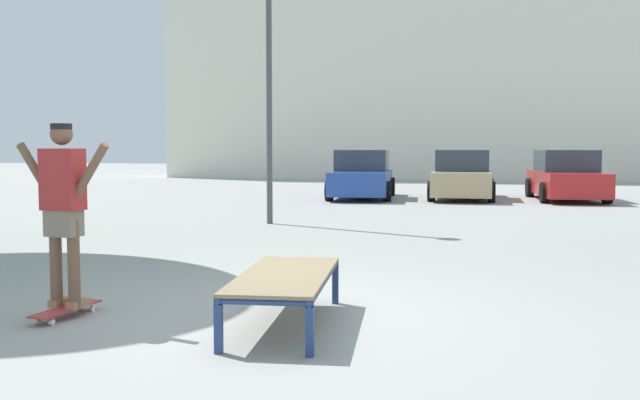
# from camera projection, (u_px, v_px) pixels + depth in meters

# --- Properties ---
(ground_plane) EXTENTS (120.00, 120.00, 0.00)m
(ground_plane) POSITION_uv_depth(u_px,v_px,m) (278.00, 313.00, 6.71)
(ground_plane) COLOR #999993
(building_facade) EXTENTS (28.13, 4.00, 11.42)m
(building_facade) POSITION_uv_depth(u_px,v_px,m) (439.00, 66.00, 36.09)
(building_facade) COLOR silver
(building_facade) RESTS_ON ground
(skate_box) EXTENTS (0.91, 1.96, 0.46)m
(skate_box) POSITION_uv_depth(u_px,v_px,m) (285.00, 279.00, 6.23)
(skate_box) COLOR navy
(skate_box) RESTS_ON ground
(skateboard) EXTENTS (0.31, 0.82, 0.09)m
(skateboard) POSITION_uv_depth(u_px,v_px,m) (66.00, 309.00, 6.53)
(skateboard) COLOR #B23333
(skateboard) RESTS_ON ground
(skater) EXTENTS (1.00, 0.32, 1.69)m
(skater) POSITION_uv_depth(u_px,v_px,m) (63.00, 202.00, 6.46)
(skater) COLOR brown
(skater) RESTS_ON skateboard
(car_blue) EXTENTS (2.11, 4.30, 1.50)m
(car_blue) POSITION_uv_depth(u_px,v_px,m) (362.00, 176.00, 22.07)
(car_blue) COLOR #28479E
(car_blue) RESTS_ON ground
(car_tan) EXTENTS (1.95, 4.22, 1.50)m
(car_tan) POSITION_uv_depth(u_px,v_px,m) (462.00, 176.00, 21.76)
(car_tan) COLOR tan
(car_tan) RESTS_ON ground
(car_red) EXTENTS (2.15, 4.31, 1.50)m
(car_red) POSITION_uv_depth(u_px,v_px,m) (566.00, 177.00, 21.25)
(car_red) COLOR red
(car_red) RESTS_ON ground
(light_post) EXTENTS (0.36, 0.36, 5.83)m
(light_post) POSITION_uv_depth(u_px,v_px,m) (269.00, 36.00, 14.39)
(light_post) COLOR #4C4C51
(light_post) RESTS_ON ground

